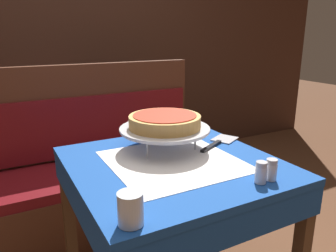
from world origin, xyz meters
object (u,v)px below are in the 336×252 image
booth_bench (104,185)px  deep_dish_pizza (165,121)px  water_glass_near (130,209)px  salt_shaker (261,172)px  condiment_caddy (36,97)px  dining_table_front (173,183)px  pepper_shaker (271,170)px  pizza_server (219,142)px  dining_table_rear (49,115)px  pizza_pan_stand (165,130)px  napkin_holder (161,125)px

booth_bench → deep_dish_pizza: 0.93m
deep_dish_pizza → water_glass_near: size_ratio=3.38×
salt_shaker → condiment_caddy: (-0.50, 1.85, -0.01)m
dining_table_front → booth_bench: bearing=93.1°
condiment_caddy → pepper_shaker: bearing=-73.6°
condiment_caddy → deep_dish_pizza: bearing=-75.4°
deep_dish_pizza → pizza_server: size_ratio=1.12×
dining_table_rear → pepper_shaker: size_ratio=9.99×
booth_bench → deep_dish_pizza: booth_bench is taller
booth_bench → pepper_shaker: bearing=-77.3°
booth_bench → pizza_server: 0.95m
water_glass_near → pepper_shaker: size_ratio=1.20×
pizza_pan_stand → deep_dish_pizza: size_ratio=1.27×
water_glass_near → salt_shaker: size_ratio=1.20×
deep_dish_pizza → salt_shaker: bearing=-73.5°
pizza_pan_stand → salt_shaker: (0.13, -0.46, -0.05)m
booth_bench → water_glass_near: size_ratio=15.31×
booth_bench → napkin_holder: (0.17, -0.49, 0.51)m
booth_bench → deep_dish_pizza: bearing=-83.7°
booth_bench → pizza_pan_stand: 0.91m
dining_table_rear → napkin_holder: (0.38, -1.21, 0.17)m
pizza_server → pepper_shaker: size_ratio=3.62×
pizza_pan_stand → pizza_server: (0.26, -0.04, -0.09)m
deep_dish_pizza → dining_table_front: bearing=-103.7°
dining_table_rear → napkin_holder: bearing=-72.6°
pizza_pan_stand → napkin_holder: 0.24m
deep_dish_pizza → pizza_server: 0.29m
dining_table_rear → pizza_pan_stand: pizza_pan_stand is taller
deep_dish_pizza → condiment_caddy: (-0.36, 1.40, -0.10)m
booth_bench → pizza_server: bearing=-65.7°
booth_bench → napkin_holder: bearing=-70.7°
water_glass_near → napkin_holder: 0.83m
dining_table_rear → napkin_holder: size_ratio=7.74×
pizza_server → condiment_caddy: bearing=113.5°
pepper_shaker → pizza_server: bearing=79.0°
deep_dish_pizza → water_glass_near: 0.60m
booth_bench → water_glass_near: 1.33m
salt_shaker → condiment_caddy: condiment_caddy is taller
dining_table_front → dining_table_rear: (-0.25, 1.56, -0.03)m
water_glass_near → pizza_server: bearing=35.2°
dining_table_rear → condiment_caddy: 0.18m
booth_bench → condiment_caddy: bearing=112.5°
pizza_server → napkin_holder: bearing=122.8°
dining_table_rear → pepper_shaker: 1.94m
dining_table_rear → deep_dish_pizza: size_ratio=2.47×
dining_table_front → salt_shaker: bearing=-62.0°
pizza_server → pizza_pan_stand: bearing=170.4°
booth_bench → pizza_server: (0.34, -0.76, 0.47)m
booth_bench → condiment_caddy: size_ratio=9.12×
napkin_holder → salt_shaker: bearing=-86.5°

